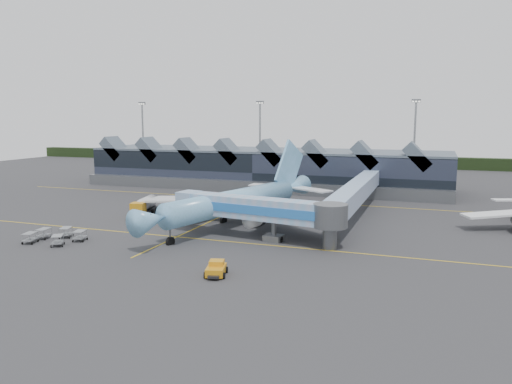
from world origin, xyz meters
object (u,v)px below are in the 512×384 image
(fuel_truck, at_px, (145,205))
(pushback_tug, at_px, (216,269))
(main_airliner, at_px, (239,201))
(jet_bridge, at_px, (267,211))

(fuel_truck, bearing_deg, pushback_tug, -58.45)
(main_airliner, distance_m, fuel_truck, 19.59)
(pushback_tug, bearing_deg, jet_bridge, 74.26)
(jet_bridge, bearing_deg, fuel_truck, 167.13)
(jet_bridge, height_order, fuel_truck, jet_bridge)
(fuel_truck, bearing_deg, jet_bridge, -34.06)
(pushback_tug, bearing_deg, fuel_truck, 118.80)
(fuel_truck, xyz_separation_m, pushback_tug, (26.76, -27.94, -1.04))
(main_airliner, bearing_deg, jet_bridge, -32.41)
(main_airliner, height_order, fuel_truck, main_airliner)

